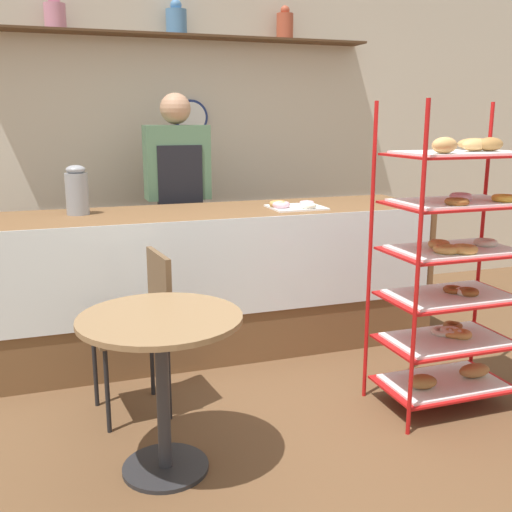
{
  "coord_description": "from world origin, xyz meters",
  "views": [
    {
      "loc": [
        -1.05,
        -2.64,
        1.57
      ],
      "look_at": [
        0.0,
        0.43,
        0.83
      ],
      "focal_mm": 42.0,
      "sensor_mm": 36.0,
      "label": 1
    }
  ],
  "objects_px": {
    "donut_tray_counter": "(293,206)",
    "person_worker": "(178,200)",
    "cafe_chair": "(144,316)",
    "pastry_rack": "(454,268)",
    "cafe_table": "(162,355)",
    "coffee_carafe": "(77,191)"
  },
  "relations": [
    {
      "from": "donut_tray_counter",
      "to": "person_worker",
      "type": "bearing_deg",
      "value": 130.32
    },
    {
      "from": "cafe_chair",
      "to": "donut_tray_counter",
      "type": "height_order",
      "value": "donut_tray_counter"
    },
    {
      "from": "person_worker",
      "to": "cafe_chair",
      "type": "bearing_deg",
      "value": -108.97
    },
    {
      "from": "person_worker",
      "to": "donut_tray_counter",
      "type": "height_order",
      "value": "person_worker"
    },
    {
      "from": "pastry_rack",
      "to": "cafe_table",
      "type": "distance_m",
      "value": 1.63
    },
    {
      "from": "pastry_rack",
      "to": "cafe_table",
      "type": "bearing_deg",
      "value": -175.11
    },
    {
      "from": "pastry_rack",
      "to": "cafe_table",
      "type": "height_order",
      "value": "pastry_rack"
    },
    {
      "from": "coffee_carafe",
      "to": "person_worker",
      "type": "bearing_deg",
      "value": 35.8
    },
    {
      "from": "pastry_rack",
      "to": "person_worker",
      "type": "bearing_deg",
      "value": 120.0
    },
    {
      "from": "coffee_carafe",
      "to": "pastry_rack",
      "type": "bearing_deg",
      "value": -36.19
    },
    {
      "from": "person_worker",
      "to": "coffee_carafe",
      "type": "relative_size",
      "value": 5.59
    },
    {
      "from": "pastry_rack",
      "to": "donut_tray_counter",
      "type": "distance_m",
      "value": 1.26
    },
    {
      "from": "person_worker",
      "to": "donut_tray_counter",
      "type": "bearing_deg",
      "value": -49.68
    },
    {
      "from": "cafe_chair",
      "to": "coffee_carafe",
      "type": "distance_m",
      "value": 1.09
    },
    {
      "from": "donut_tray_counter",
      "to": "coffee_carafe",
      "type": "bearing_deg",
      "value": 171.66
    },
    {
      "from": "pastry_rack",
      "to": "person_worker",
      "type": "height_order",
      "value": "person_worker"
    },
    {
      "from": "person_worker",
      "to": "cafe_table",
      "type": "xyz_separation_m",
      "value": [
        -0.51,
        -2.05,
        -0.41
      ]
    },
    {
      "from": "pastry_rack",
      "to": "cafe_table",
      "type": "xyz_separation_m",
      "value": [
        -1.61,
        -0.14,
        -0.23
      ]
    },
    {
      "from": "cafe_chair",
      "to": "coffee_carafe",
      "type": "height_order",
      "value": "coffee_carafe"
    },
    {
      "from": "cafe_table",
      "to": "coffee_carafe",
      "type": "relative_size",
      "value": 2.36
    },
    {
      "from": "cafe_table",
      "to": "coffee_carafe",
      "type": "height_order",
      "value": "coffee_carafe"
    },
    {
      "from": "person_worker",
      "to": "coffee_carafe",
      "type": "xyz_separation_m",
      "value": [
        -0.76,
        -0.55,
        0.16
      ]
    }
  ]
}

